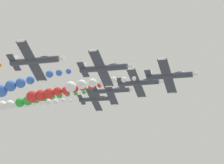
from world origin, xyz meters
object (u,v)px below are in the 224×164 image
object	(u,v)px
airplane_right_outer	(35,61)
airplane_trailing	(96,99)
airplane_right_inner	(104,68)
airplane_left_inner	(139,83)
airplane_left_outer	(112,91)
airplane_lead	(170,76)

from	to	relation	value
airplane_right_outer	airplane_trailing	distance (m)	47.27
airplane_right_inner	airplane_right_outer	world-z (taller)	airplane_right_outer
airplane_right_outer	airplane_trailing	bearing A→B (deg)	-170.10
airplane_right_inner	airplane_trailing	distance (m)	41.34
airplane_left_inner	airplane_trailing	size ratio (longest dim) A/B	1.00
airplane_left_outer	airplane_right_outer	xyz separation A→B (m)	(37.23, 0.15, -0.46)
airplane_right_outer	airplane_trailing	size ratio (longest dim) A/B	1.00
airplane_right_outer	airplane_left_inner	bearing A→B (deg)	160.71
airplane_lead	airplane_left_inner	bearing A→B (deg)	-133.43
airplane_right_inner	airplane_trailing	xyz separation A→B (m)	(-37.59, -17.21, 0.28)
airplane_left_outer	airplane_lead	bearing A→B (deg)	46.22
airplane_left_outer	airplane_left_inner	bearing A→B (deg)	45.91
airplane_lead	airplane_right_inner	world-z (taller)	airplane_right_inner
airplane_lead	airplane_trailing	distance (m)	38.25
airplane_left_inner	airplane_trailing	world-z (taller)	airplane_trailing
airplane_lead	airplane_left_inner	xyz separation A→B (m)	(-8.46, -8.94, 0.60)
airplane_right_inner	airplane_left_inner	bearing A→B (deg)	178.13
airplane_right_outer	airplane_trailing	xyz separation A→B (m)	(-46.56, -8.12, 0.08)
airplane_trailing	airplane_lead	bearing A→B (deg)	44.39
airplane_lead	airplane_right_outer	distance (m)	26.78
airplane_trailing	airplane_right_inner	bearing A→B (deg)	24.60
airplane_left_inner	airplane_right_outer	distance (m)	29.34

